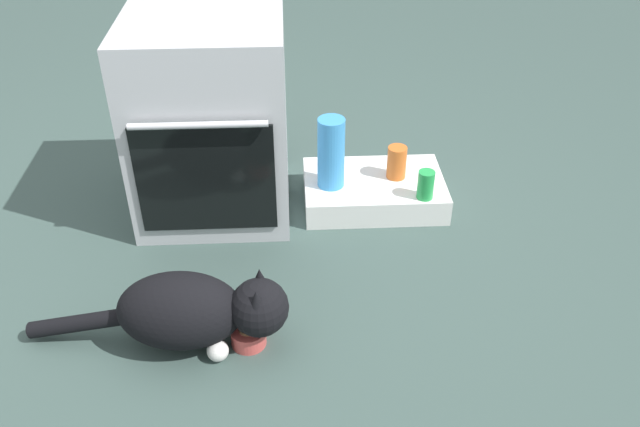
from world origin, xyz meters
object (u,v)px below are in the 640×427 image
water_bottle (331,153)px  sauce_jar (397,162)px  pantry_cabinet (374,190)px  oven (210,118)px  food_bowl (248,335)px  soda_can (426,185)px  cat (195,310)px

water_bottle → sauce_jar: bearing=9.7°
pantry_cabinet → water_bottle: (-0.19, -0.03, 0.21)m
oven → food_bowl: bearing=-79.2°
soda_can → water_bottle: (-0.37, 0.12, 0.09)m
cat → water_bottle: water_bottle is taller
soda_can → sauce_jar: 0.19m
oven → sauce_jar: 0.78m
oven → water_bottle: oven is taller
food_bowl → cat: cat is taller
cat → soda_can: bearing=41.4°
oven → soda_can: size_ratio=6.64×
water_bottle → food_bowl: bearing=-112.3°
pantry_cabinet → soda_can: bearing=-38.6°
pantry_cabinet → cat: size_ratio=0.69×
sauce_jar → pantry_cabinet: bearing=-170.5°
pantry_cabinet → sauce_jar: sauce_jar is taller
oven → water_bottle: (0.48, -0.06, -0.14)m
sauce_jar → water_bottle: bearing=-170.3°
pantry_cabinet → food_bowl: 0.95m
pantry_cabinet → water_bottle: 0.28m
pantry_cabinet → cat: (-0.66, -0.79, 0.09)m
pantry_cabinet → food_bowl: (-0.50, -0.80, -0.02)m
food_bowl → water_bottle: bearing=67.7°
cat → water_bottle: 0.91m
oven → pantry_cabinet: oven is taller
soda_can → water_bottle: 0.40m
soda_can → sauce_jar: bearing=119.6°
oven → pantry_cabinet: 0.74m
oven → pantry_cabinet: (0.66, -0.03, -0.34)m
food_bowl → water_bottle: 0.86m
cat → oven: bearing=94.0°
food_bowl → oven: bearing=100.8°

